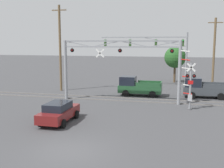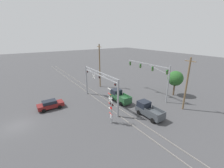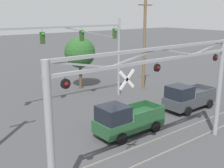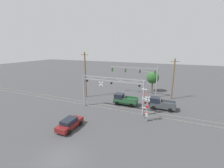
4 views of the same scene
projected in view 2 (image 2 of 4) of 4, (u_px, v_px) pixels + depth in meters
ground_plane at (18, 126)px, 20.94m from camera, size 200.00×200.00×0.00m
rail_track_near at (101, 103)px, 27.97m from camera, size 80.00×0.08×0.10m
rail_track_far at (108, 101)px, 28.72m from camera, size 80.00×0.08×0.10m
crossing_gantry at (99, 83)px, 26.62m from camera, size 11.65×0.31×6.02m
crossing_signal_mast at (111, 110)px, 21.07m from camera, size 1.37×0.35×5.16m
traffic_signal_span at (155, 73)px, 29.20m from camera, size 11.39×0.39×7.08m
pickup_truck_lead at (119, 96)px, 28.44m from camera, size 4.68×2.09×2.11m
pickup_truck_following at (148, 110)px, 23.22m from camera, size 4.61×2.09×2.11m
sedan_waiting at (50, 104)px, 25.61m from camera, size 1.98×4.24×1.51m
utility_pole_left at (100, 66)px, 35.24m from camera, size 1.80×0.28×10.16m
utility_pole_right at (187, 84)px, 24.27m from camera, size 1.80×0.28×8.84m
background_tree_beyond_span at (175, 78)px, 30.57m from camera, size 3.07×3.07×5.21m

